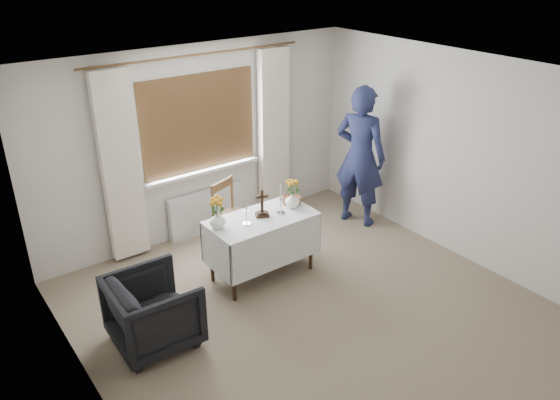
{
  "coord_description": "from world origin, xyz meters",
  "views": [
    {
      "loc": [
        -3.1,
        -3.44,
        3.59
      ],
      "look_at": [
        0.1,
        0.89,
        1.03
      ],
      "focal_mm": 35.0,
      "sensor_mm": 36.0,
      "label": 1
    }
  ],
  "objects_px": {
    "person": "(360,156)",
    "armchair": "(154,311)",
    "flower_vase_left": "(218,220)",
    "flower_vase_right": "(292,200)",
    "wooden_chair": "(235,218)",
    "wooden_cross": "(262,203)",
    "altar_table": "(262,247)"
  },
  "relations": [
    {
      "from": "armchair",
      "to": "wooden_cross",
      "type": "relative_size",
      "value": 2.44
    },
    {
      "from": "armchair",
      "to": "wooden_cross",
      "type": "distance_m",
      "value": 1.69
    },
    {
      "from": "wooden_cross",
      "to": "flower_vase_right",
      "type": "xyz_separation_m",
      "value": [
        0.42,
        -0.02,
        -0.07
      ]
    },
    {
      "from": "flower_vase_left",
      "to": "flower_vase_right",
      "type": "height_order",
      "value": "flower_vase_left"
    },
    {
      "from": "wooden_cross",
      "to": "flower_vase_left",
      "type": "distance_m",
      "value": 0.55
    },
    {
      "from": "altar_table",
      "to": "armchair",
      "type": "relative_size",
      "value": 1.56
    },
    {
      "from": "wooden_chair",
      "to": "flower_vase_right",
      "type": "distance_m",
      "value": 0.85
    },
    {
      "from": "altar_table",
      "to": "wooden_cross",
      "type": "xyz_separation_m",
      "value": [
        0.02,
        0.02,
        0.54
      ]
    },
    {
      "from": "armchair",
      "to": "flower_vase_right",
      "type": "xyz_separation_m",
      "value": [
        1.97,
        0.37,
        0.49
      ]
    },
    {
      "from": "armchair",
      "to": "person",
      "type": "relative_size",
      "value": 0.41
    },
    {
      "from": "altar_table",
      "to": "armchair",
      "type": "height_order",
      "value": "altar_table"
    },
    {
      "from": "flower_vase_right",
      "to": "wooden_chair",
      "type": "bearing_deg",
      "value": 122.81
    },
    {
      "from": "person",
      "to": "armchair",
      "type": "bearing_deg",
      "value": 80.02
    },
    {
      "from": "person",
      "to": "wooden_cross",
      "type": "relative_size",
      "value": 5.96
    },
    {
      "from": "armchair",
      "to": "wooden_cross",
      "type": "height_order",
      "value": "wooden_cross"
    },
    {
      "from": "altar_table",
      "to": "flower_vase_left",
      "type": "xyz_separation_m",
      "value": [
        -0.52,
        0.09,
        0.48
      ]
    },
    {
      "from": "wooden_chair",
      "to": "flower_vase_left",
      "type": "distance_m",
      "value": 0.87
    },
    {
      "from": "flower_vase_right",
      "to": "altar_table",
      "type": "bearing_deg",
      "value": -179.04
    },
    {
      "from": "wooden_cross",
      "to": "flower_vase_right",
      "type": "bearing_deg",
      "value": 22.03
    },
    {
      "from": "wooden_chair",
      "to": "person",
      "type": "height_order",
      "value": "person"
    },
    {
      "from": "armchair",
      "to": "flower_vase_left",
      "type": "xyz_separation_m",
      "value": [
        1.01,
        0.45,
        0.49
      ]
    },
    {
      "from": "armchair",
      "to": "flower_vase_left",
      "type": "bearing_deg",
      "value": -64.1
    },
    {
      "from": "wooden_chair",
      "to": "flower_vase_left",
      "type": "relative_size",
      "value": 5.01
    },
    {
      "from": "armchair",
      "to": "wooden_chair",
      "type": "bearing_deg",
      "value": -55.42
    },
    {
      "from": "flower_vase_left",
      "to": "flower_vase_right",
      "type": "bearing_deg",
      "value": -4.75
    },
    {
      "from": "altar_table",
      "to": "flower_vase_right",
      "type": "bearing_deg",
      "value": 0.96
    },
    {
      "from": "armchair",
      "to": "person",
      "type": "xyz_separation_m",
      "value": [
        3.38,
        0.71,
        0.61
      ]
    },
    {
      "from": "armchair",
      "to": "flower_vase_right",
      "type": "height_order",
      "value": "flower_vase_right"
    },
    {
      "from": "altar_table",
      "to": "person",
      "type": "height_order",
      "value": "person"
    },
    {
      "from": "wooden_chair",
      "to": "wooden_cross",
      "type": "height_order",
      "value": "wooden_cross"
    },
    {
      "from": "armchair",
      "to": "person",
      "type": "bearing_deg",
      "value": -76.33
    },
    {
      "from": "flower_vase_left",
      "to": "flower_vase_right",
      "type": "xyz_separation_m",
      "value": [
        0.96,
        -0.08,
        -0.0
      ]
    }
  ]
}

